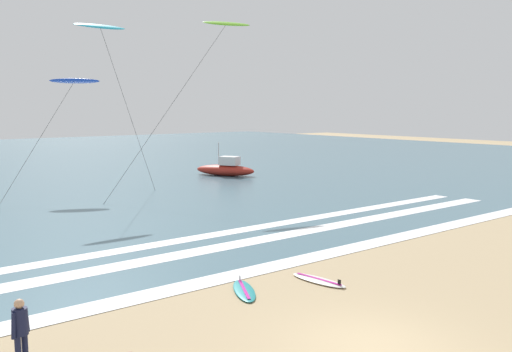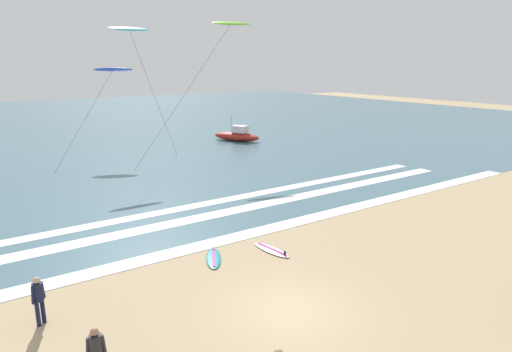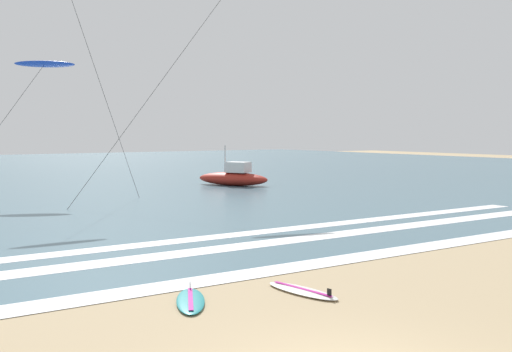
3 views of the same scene
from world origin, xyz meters
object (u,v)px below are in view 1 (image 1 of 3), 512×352
surfboard_near_water (319,280)px  surfboard_right_spare (244,290)px  surfer_mid_group (20,328)px  offshore_boat (226,169)px  kite_cyan_low_near (100,27)px  kite_lime_far_left (226,25)px  kite_blue_high_left (74,81)px

surfboard_near_water → surfboard_right_spare: (-2.49, 0.69, 0.00)m
surfer_mid_group → offshore_boat: offshore_boat is taller
surfboard_near_water → kite_cyan_low_near: bearing=86.3°
surfer_mid_group → surfboard_near_water: surfer_mid_group is taller
surfboard_right_spare → kite_lime_far_left: kite_lime_far_left is taller
kite_blue_high_left → offshore_boat: kite_blue_high_left is taller
surfer_mid_group → surfboard_near_water: size_ratio=0.74×
kite_blue_high_left → offshore_boat: 14.20m
kite_cyan_low_near → offshore_boat: bearing=21.5°
surfer_mid_group → surfboard_near_water: bearing=2.9°
offshore_boat → surfer_mid_group: bearing=-132.4°
kite_cyan_low_near → kite_lime_far_left: (7.41, -2.42, 0.55)m
surfboard_near_water → offshore_boat: (13.78, 24.72, 0.51)m
surfer_mid_group → surfboard_near_water: 9.32m
surfer_mid_group → kite_cyan_low_near: kite_cyan_low_near is taller
kite_cyan_low_near → kite_blue_high_left: 5.43m
surfer_mid_group → offshore_boat: (23.04, 25.20, -0.40)m
surfboard_right_spare → kite_lime_far_left: size_ratio=0.19×
kite_cyan_low_near → offshore_boat: size_ratio=1.96×
surfboard_near_water → kite_lime_far_left: (8.71, 17.38, 10.79)m
surfboard_right_spare → kite_cyan_low_near: kite_cyan_low_near is taller
kite_blue_high_left → surfboard_right_spare: bearing=-99.1°
kite_blue_high_left → offshore_boat: (12.49, 0.40, -6.74)m
kite_cyan_low_near → kite_blue_high_left: size_ratio=1.36×
offshore_boat → kite_cyan_low_near: bearing=-158.5°
surfboard_near_water → offshore_boat: 28.31m
surfer_mid_group → surfboard_right_spare: 6.93m
surfboard_right_spare → offshore_boat: bearing=55.9°
surfer_mid_group → kite_blue_high_left: bearing=67.0°
surfboard_near_water → kite_blue_high_left: (1.29, 24.33, 7.25)m
surfboard_near_water → offshore_boat: size_ratio=0.40×
kite_cyan_low_near → kite_blue_high_left: bearing=90.1°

